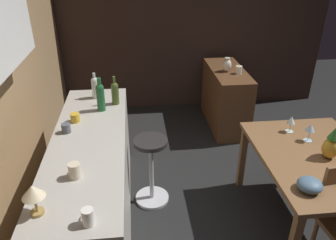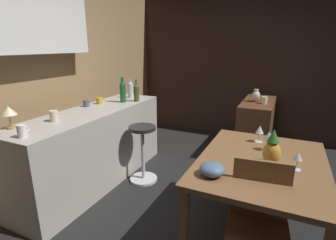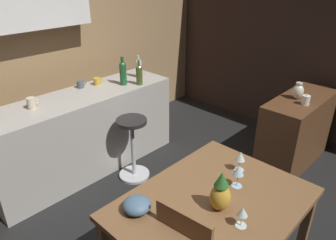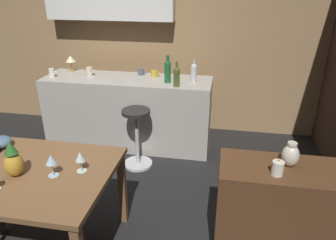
{
  "view_description": "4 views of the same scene",
  "coord_description": "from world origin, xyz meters",
  "px_view_note": "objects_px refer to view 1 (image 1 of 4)",
  "views": [
    {
      "loc": [
        -2.3,
        1.0,
        2.29
      ],
      "look_at": [
        0.67,
        0.68,
        0.71
      ],
      "focal_mm": 35.33,
      "sensor_mm": 36.0,
      "label": 1
    },
    {
      "loc": [
        -2.17,
        -0.61,
        1.62
      ],
      "look_at": [
        0.47,
        0.63,
        0.77
      ],
      "focal_mm": 27.45,
      "sensor_mm": 36.0,
      "label": 2
    },
    {
      "loc": [
        -1.53,
        -1.39,
        2.13
      ],
      "look_at": [
        0.5,
        0.55,
        0.74
      ],
      "focal_mm": 33.67,
      "sensor_mm": 36.0,
      "label": 3
    },
    {
      "loc": [
        1.24,
        -2.28,
        2.04
      ],
      "look_at": [
        0.69,
        0.71,
        0.69
      ],
      "focal_mm": 34.37,
      "sensor_mm": 36.0,
      "label": 4
    }
  ],
  "objects_px": {
    "cup_cream": "(75,170)",
    "vase_ceramic_ivory": "(227,65)",
    "pineapple_centerpiece": "(331,145)",
    "pillar_candle_tall": "(239,70)",
    "wine_glass_left": "(310,128)",
    "wine_bottle_olive": "(115,92)",
    "counter_lamp": "(33,193)",
    "wine_glass_right": "(291,120)",
    "fruit_bowl": "(310,185)",
    "sideboard_cabinet": "(225,98)",
    "cup_mustard": "(75,117)",
    "wine_bottle_clear": "(95,87)",
    "cup_slate": "(66,128)",
    "wine_bottle_green": "(100,96)",
    "dining_table": "(317,164)",
    "cup_white": "(88,217)",
    "bar_stool": "(151,169)"
  },
  "relations": [
    {
      "from": "cup_cream",
      "to": "vase_ceramic_ivory",
      "type": "distance_m",
      "value": 2.73
    },
    {
      "from": "pineapple_centerpiece",
      "to": "pillar_candle_tall",
      "type": "distance_m",
      "value": 1.84
    },
    {
      "from": "wine_glass_left",
      "to": "pineapple_centerpiece",
      "type": "height_order",
      "value": "pineapple_centerpiece"
    },
    {
      "from": "wine_bottle_olive",
      "to": "counter_lamp",
      "type": "distance_m",
      "value": 1.53
    },
    {
      "from": "wine_glass_right",
      "to": "fruit_bowl",
      "type": "xyz_separation_m",
      "value": [
        -0.82,
        0.22,
        -0.07
      ]
    },
    {
      "from": "sideboard_cabinet",
      "to": "cup_mustard",
      "type": "bearing_deg",
      "value": 128.68
    },
    {
      "from": "wine_glass_left",
      "to": "pineapple_centerpiece",
      "type": "relative_size",
      "value": 0.61
    },
    {
      "from": "pillar_candle_tall",
      "to": "cup_cream",
      "type": "bearing_deg",
      "value": 139.58
    },
    {
      "from": "wine_bottle_clear",
      "to": "pillar_candle_tall",
      "type": "distance_m",
      "value": 1.91
    },
    {
      "from": "wine_bottle_clear",
      "to": "cup_mustard",
      "type": "relative_size",
      "value": 2.28
    },
    {
      "from": "sideboard_cabinet",
      "to": "counter_lamp",
      "type": "relative_size",
      "value": 5.36
    },
    {
      "from": "cup_mustard",
      "to": "cup_cream",
      "type": "bearing_deg",
      "value": -172.39
    },
    {
      "from": "wine_glass_right",
      "to": "pillar_candle_tall",
      "type": "height_order",
      "value": "pillar_candle_tall"
    },
    {
      "from": "fruit_bowl",
      "to": "wine_bottle_olive",
      "type": "distance_m",
      "value": 1.9
    },
    {
      "from": "wine_bottle_clear",
      "to": "cup_slate",
      "type": "height_order",
      "value": "wine_bottle_clear"
    },
    {
      "from": "pineapple_centerpiece",
      "to": "cup_cream",
      "type": "distance_m",
      "value": 2.01
    },
    {
      "from": "fruit_bowl",
      "to": "vase_ceramic_ivory",
      "type": "xyz_separation_m",
      "value": [
        2.3,
        -0.01,
        0.12
      ]
    },
    {
      "from": "sideboard_cabinet",
      "to": "wine_glass_right",
      "type": "relative_size",
      "value": 6.86
    },
    {
      "from": "wine_bottle_clear",
      "to": "cup_mustard",
      "type": "distance_m",
      "value": 0.53
    },
    {
      "from": "wine_bottle_green",
      "to": "vase_ceramic_ivory",
      "type": "bearing_deg",
      "value": -52.98
    },
    {
      "from": "dining_table",
      "to": "counter_lamp",
      "type": "relative_size",
      "value": 6.22
    },
    {
      "from": "cup_white",
      "to": "vase_ceramic_ivory",
      "type": "xyz_separation_m",
      "value": [
        2.62,
        -1.5,
        -0.05
      ]
    },
    {
      "from": "wine_glass_left",
      "to": "fruit_bowl",
      "type": "relative_size",
      "value": 0.95
    },
    {
      "from": "wine_bottle_clear",
      "to": "wine_bottle_olive",
      "type": "bearing_deg",
      "value": -130.12
    },
    {
      "from": "cup_mustard",
      "to": "fruit_bowl",
      "type": "bearing_deg",
      "value": -118.22
    },
    {
      "from": "fruit_bowl",
      "to": "cup_slate",
      "type": "height_order",
      "value": "cup_slate"
    },
    {
      "from": "counter_lamp",
      "to": "wine_bottle_olive",
      "type": "bearing_deg",
      "value": -15.42
    },
    {
      "from": "cup_white",
      "to": "vase_ceramic_ivory",
      "type": "relative_size",
      "value": 0.58
    },
    {
      "from": "counter_lamp",
      "to": "cup_white",
      "type": "bearing_deg",
      "value": -110.54
    },
    {
      "from": "fruit_bowl",
      "to": "pillar_candle_tall",
      "type": "distance_m",
      "value": 2.21
    },
    {
      "from": "cup_white",
      "to": "cup_cream",
      "type": "bearing_deg",
      "value": 17.0
    },
    {
      "from": "sideboard_cabinet",
      "to": "fruit_bowl",
      "type": "height_order",
      "value": "fruit_bowl"
    },
    {
      "from": "dining_table",
      "to": "cup_mustard",
      "type": "bearing_deg",
      "value": 75.46
    },
    {
      "from": "wine_glass_right",
      "to": "fruit_bowl",
      "type": "height_order",
      "value": "wine_glass_right"
    },
    {
      "from": "cup_white",
      "to": "wine_glass_right",
      "type": "bearing_deg",
      "value": -56.37
    },
    {
      "from": "wine_glass_left",
      "to": "cup_slate",
      "type": "distance_m",
      "value": 2.11
    },
    {
      "from": "sideboard_cabinet",
      "to": "vase_ceramic_ivory",
      "type": "height_order",
      "value": "vase_ceramic_ivory"
    },
    {
      "from": "wine_bottle_green",
      "to": "sideboard_cabinet",
      "type": "bearing_deg",
      "value": -52.1
    },
    {
      "from": "bar_stool",
      "to": "counter_lamp",
      "type": "bearing_deg",
      "value": 146.12
    },
    {
      "from": "fruit_bowl",
      "to": "wine_bottle_clear",
      "type": "xyz_separation_m",
      "value": [
        1.44,
        1.6,
        0.24
      ]
    },
    {
      "from": "wine_glass_right",
      "to": "cup_slate",
      "type": "relative_size",
      "value": 1.47
    },
    {
      "from": "bar_stool",
      "to": "pineapple_centerpiece",
      "type": "relative_size",
      "value": 2.53
    },
    {
      "from": "sideboard_cabinet",
      "to": "bar_stool",
      "type": "height_order",
      "value": "sideboard_cabinet"
    },
    {
      "from": "wine_bottle_clear",
      "to": "cup_cream",
      "type": "distance_m",
      "value": 1.33
    },
    {
      "from": "bar_stool",
      "to": "pillar_candle_tall",
      "type": "distance_m",
      "value": 1.88
    },
    {
      "from": "wine_glass_right",
      "to": "vase_ceramic_ivory",
      "type": "bearing_deg",
      "value": 8.27
    },
    {
      "from": "pineapple_centerpiece",
      "to": "cup_cream",
      "type": "xyz_separation_m",
      "value": [
        -0.26,
        1.99,
        0.1
      ]
    },
    {
      "from": "wine_bottle_green",
      "to": "cup_mustard",
      "type": "xyz_separation_m",
      "value": [
        -0.21,
        0.22,
        -0.11
      ]
    },
    {
      "from": "sideboard_cabinet",
      "to": "cup_mustard",
      "type": "relative_size",
      "value": 9.39
    },
    {
      "from": "bar_stool",
      "to": "wine_bottle_green",
      "type": "distance_m",
      "value": 0.85
    }
  ]
}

